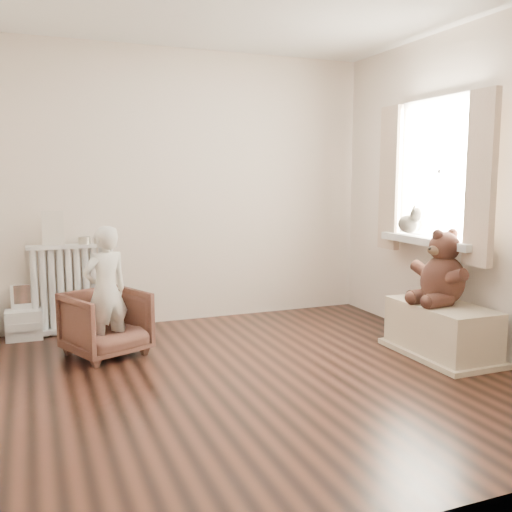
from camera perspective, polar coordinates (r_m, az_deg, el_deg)
name	(u,v)px	position (r m, az deg, el deg)	size (l,w,h in m)	color
floor	(260,377)	(4.12, 0.39, -12.01)	(3.60, 3.60, 0.01)	black
back_wall	(190,188)	(5.58, -6.63, 6.80)	(3.60, 0.02, 2.60)	white
front_wall	(436,204)	(2.31, 17.56, 4.93)	(3.60, 0.02, 2.60)	white
right_wall	(470,190)	(4.85, 20.63, 6.18)	(0.02, 3.60, 2.60)	white
window	(442,171)	(5.05, 18.07, 8.05)	(0.03, 0.90, 1.10)	white
window_sill	(430,241)	(5.02, 17.00, 1.46)	(0.22, 1.10, 0.06)	silver
curtain_left	(481,179)	(4.55, 21.58, 7.18)	(0.06, 0.26, 1.30)	beige
curtain_right	(390,178)	(5.44, 13.27, 7.56)	(0.06, 0.26, 1.30)	beige
radiator	(74,291)	(5.38, -17.76, -3.34)	(0.77, 0.15, 0.81)	silver
paper_doll	(53,228)	(5.29, -19.65, 2.65)	(0.18, 0.02, 0.30)	beige
tin_a	(84,240)	(5.32, -16.78, 1.50)	(0.11, 0.11, 0.06)	#A59E8C
tin_b	(99,241)	(5.33, -15.42, 1.50)	(0.09, 0.09, 0.05)	#A59E8C
toy_vanity	(23,308)	(5.36, -22.27, -4.85)	(0.30, 0.22, 0.47)	silver
armchair	(106,323)	(4.67, -14.75, -6.54)	(0.55, 0.57, 0.52)	#512E24
child	(106,291)	(4.56, -14.79, -3.42)	(0.37, 0.24, 1.02)	silver
toy_bench	(441,331)	(4.77, 18.06, -7.12)	(0.46, 0.88, 0.41)	beige
teddy_bear	(443,271)	(4.70, 18.23, -1.47)	(0.47, 0.37, 0.58)	#331A14
plush_cat	(410,223)	(5.22, 15.12, 3.20)	(0.18, 0.29, 0.25)	slate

